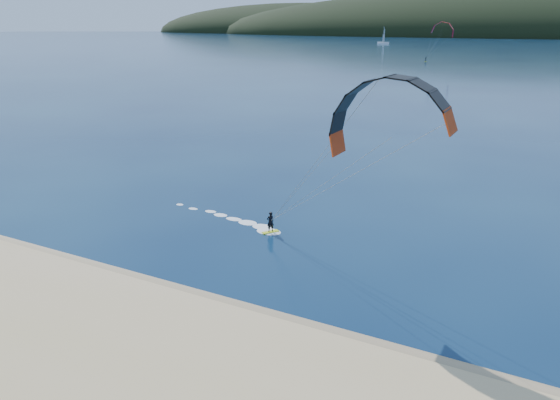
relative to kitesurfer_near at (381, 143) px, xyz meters
name	(u,v)px	position (x,y,z in m)	size (l,w,h in m)	color
ground	(118,333)	(-9.97, -10.97, -8.96)	(1800.00, 1800.00, 0.00)	#07193A
wet_sand	(173,295)	(-9.97, -6.47, -8.91)	(220.00, 2.50, 0.10)	olive
kitesurfer_near	(381,143)	(0.00, 0.00, 0.00)	(24.85, 8.25, 14.07)	#D0E51B
kitesurfer_far	(442,34)	(-39.09, 194.86, 2.28)	(12.09, 8.34, 14.66)	#D0E51B
sailboat	(383,42)	(-123.68, 385.77, -8.01)	(9.17, 5.78, 12.85)	white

